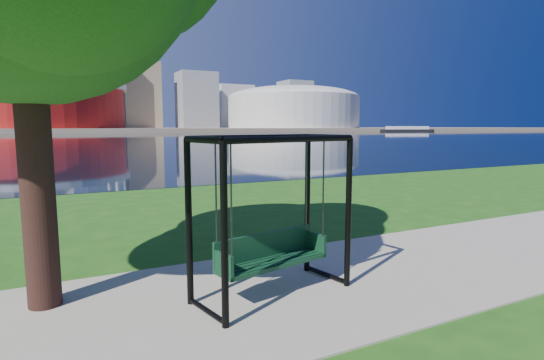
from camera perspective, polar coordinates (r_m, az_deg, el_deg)
ground at (r=7.56m, az=0.37°, el=-13.30°), size 900.00×900.00×0.00m
path at (r=7.15m, az=2.27°, el=-14.42°), size 120.00×4.00×0.03m
river at (r=108.38m, az=-25.31°, el=5.08°), size 900.00×180.00×0.02m
far_bank at (r=312.32m, az=-26.50°, el=6.10°), size 900.00×228.00×2.00m
stadium at (r=241.67m, az=-28.89°, el=9.02°), size 83.00×83.00×32.00m
arena at (r=278.41m, az=2.91°, el=9.86°), size 84.00×84.00×26.56m
skyline at (r=327.38m, az=-27.64°, el=12.18°), size 392.00×66.00×96.50m
swing at (r=6.58m, az=-0.04°, el=-5.35°), size 2.63×1.54×2.52m
barge at (r=262.85m, az=17.72°, el=6.54°), size 31.46×15.80×3.04m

